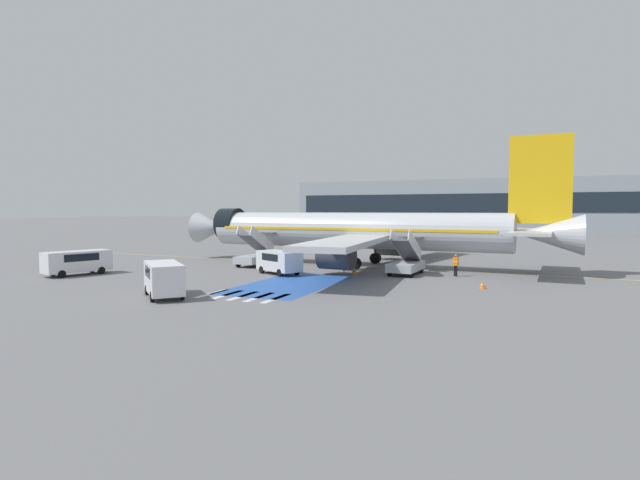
# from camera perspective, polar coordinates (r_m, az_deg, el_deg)

# --- Properties ---
(ground_plane) EXTENTS (600.00, 600.00, 0.00)m
(ground_plane) POSITION_cam_1_polar(r_m,az_deg,el_deg) (49.53, 4.49, -2.99)
(ground_plane) COLOR slate
(apron_leadline_yellow) EXTENTS (74.47, 3.88, 0.01)m
(apron_leadline_yellow) POSITION_cam_1_polar(r_m,az_deg,el_deg) (49.98, 3.56, -2.92)
(apron_leadline_yellow) COLOR gold
(apron_leadline_yellow) RESTS_ON ground_plane
(apron_stand_patch_blue) EXTENTS (6.13, 12.24, 0.01)m
(apron_stand_patch_blue) POSITION_cam_1_polar(r_m,az_deg,el_deg) (37.37, -3.45, -5.08)
(apron_stand_patch_blue) COLOR #2856A8
(apron_stand_patch_blue) RESTS_ON ground_plane
(apron_walkway_bar_0) EXTENTS (0.44, 3.60, 0.01)m
(apron_walkway_bar_0) POSITION_cam_1_polar(r_m,az_deg,el_deg) (34.11, -12.23, -5.98)
(apron_walkway_bar_0) COLOR silver
(apron_walkway_bar_0) RESTS_ON ground_plane
(apron_walkway_bar_1) EXTENTS (0.44, 3.60, 0.01)m
(apron_walkway_bar_1) POSITION_cam_1_polar(r_m,az_deg,el_deg) (33.44, -10.54, -6.15)
(apron_walkway_bar_1) COLOR silver
(apron_walkway_bar_1) RESTS_ON ground_plane
(apron_walkway_bar_2) EXTENTS (0.44, 3.60, 0.01)m
(apron_walkway_bar_2) POSITION_cam_1_polar(r_m,az_deg,el_deg) (32.80, -8.77, -6.32)
(apron_walkway_bar_2) COLOR silver
(apron_walkway_bar_2) RESTS_ON ground_plane
(apron_walkway_bar_3) EXTENTS (0.44, 3.60, 0.01)m
(apron_walkway_bar_3) POSITION_cam_1_polar(r_m,az_deg,el_deg) (32.20, -6.94, -6.49)
(apron_walkway_bar_3) COLOR silver
(apron_walkway_bar_3) RESTS_ON ground_plane
(apron_walkway_bar_4) EXTENTS (0.44, 3.60, 0.01)m
(apron_walkway_bar_4) POSITION_cam_1_polar(r_m,az_deg,el_deg) (31.63, -5.04, -6.65)
(apron_walkway_bar_4) COLOR silver
(apron_walkway_bar_4) RESTS_ON ground_plane
(airliner) EXTENTS (39.88, 35.76, 11.85)m
(airliner) POSITION_cam_1_polar(r_m,az_deg,el_deg) (49.42, 4.44, 1.05)
(airliner) COLOR #B7BCC4
(airliner) RESTS_ON ground_plane
(boarding_stairs_forward) EXTENTS (2.43, 5.32, 4.08)m
(boarding_stairs_forward) POSITION_cam_1_polar(r_m,az_deg,el_deg) (49.93, -7.30, -1.80)
(boarding_stairs_forward) COLOR #ADB2BA
(boarding_stairs_forward) RESTS_ON ground_plane
(boarding_stairs_aft) EXTENTS (2.43, 5.32, 3.98)m
(boarding_stairs_aft) POSITION_cam_1_polar(r_m,az_deg,el_deg) (43.58, 9.82, -2.60)
(boarding_stairs_aft) COLOR #ADB2BA
(boarding_stairs_aft) RESTS_ON ground_plane
(fuel_tanker) EXTENTS (9.15, 3.39, 3.42)m
(fuel_tanker) POSITION_cam_1_polar(r_m,az_deg,el_deg) (71.11, 13.90, 0.27)
(fuel_tanker) COLOR #38383D
(fuel_tanker) RESTS_ON ground_plane
(service_van_0) EXTENTS (3.48, 5.64, 2.05)m
(service_van_0) POSITION_cam_1_polar(r_m,az_deg,el_deg) (47.25, -26.01, -2.13)
(service_van_0) COLOR silver
(service_van_0) RESTS_ON ground_plane
(service_van_1) EXTENTS (4.78, 3.75, 1.98)m
(service_van_1) POSITION_cam_1_polar(r_m,az_deg,el_deg) (43.27, -4.70, -2.33)
(service_van_1) COLOR silver
(service_van_1) RESTS_ON ground_plane
(service_van_2) EXTENTS (4.72, 4.53, 2.19)m
(service_van_2) POSITION_cam_1_polar(r_m,az_deg,el_deg) (33.25, -17.43, -4.03)
(service_van_2) COLOR silver
(service_van_2) RESTS_ON ground_plane
(ground_crew_0) EXTENTS (0.33, 0.47, 1.79)m
(ground_crew_0) POSITION_cam_1_polar(r_m,az_deg,el_deg) (45.37, 2.75, -2.26)
(ground_crew_0) COLOR black
(ground_crew_0) RESTS_ON ground_plane
(ground_crew_1) EXTENTS (0.48, 0.36, 1.85)m
(ground_crew_1) POSITION_cam_1_polar(r_m,az_deg,el_deg) (43.14, 15.26, -2.62)
(ground_crew_1) COLOR black
(ground_crew_1) RESTS_ON ground_plane
(traffic_cone_0) EXTENTS (0.55, 0.55, 0.61)m
(traffic_cone_0) POSITION_cam_1_polar(r_m,az_deg,el_deg) (43.42, 3.96, -3.49)
(traffic_cone_0) COLOR orange
(traffic_cone_0) RESTS_ON ground_plane
(traffic_cone_1) EXTENTS (0.49, 0.49, 0.55)m
(traffic_cone_1) POSITION_cam_1_polar(r_m,az_deg,el_deg) (37.10, 18.09, -4.89)
(traffic_cone_1) COLOR orange
(traffic_cone_1) RESTS_ON ground_plane
(terminal_building) EXTENTS (101.20, 12.10, 13.16)m
(terminal_building) POSITION_cam_1_polar(r_m,az_deg,el_deg) (133.01, 19.01, 3.71)
(terminal_building) COLOR #89939E
(terminal_building) RESTS_ON ground_plane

